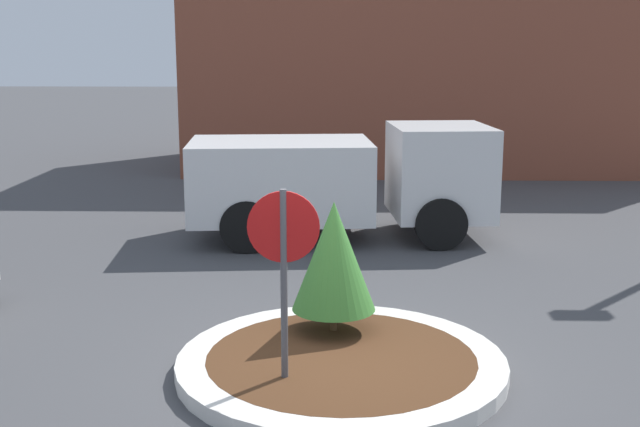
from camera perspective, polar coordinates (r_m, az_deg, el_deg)
The scene contains 6 objects.
ground_plane at distance 8.77m, azimuth 1.51°, elevation -11.16°, with size 120.00×120.00×0.00m, color #474749.
traffic_island at distance 8.73m, azimuth 1.51°, elevation -10.65°, with size 3.52×3.52×0.17m.
stop_sign at distance 7.81m, azimuth -2.60°, elevation -2.91°, with size 0.71×0.07×2.08m.
island_shrub at distance 9.19m, azimuth 0.99°, elevation -3.04°, with size 0.97×0.97×1.53m.
utility_truck at distance 14.38m, azimuth 1.49°, elevation 2.57°, with size 5.47×2.56×2.03m.
storefront_building at distance 23.70m, azimuth 7.96°, elevation 11.31°, with size 13.59×6.07×6.48m.
Camera 1 is at (-0.04, -8.07, 3.43)m, focal length 45.00 mm.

